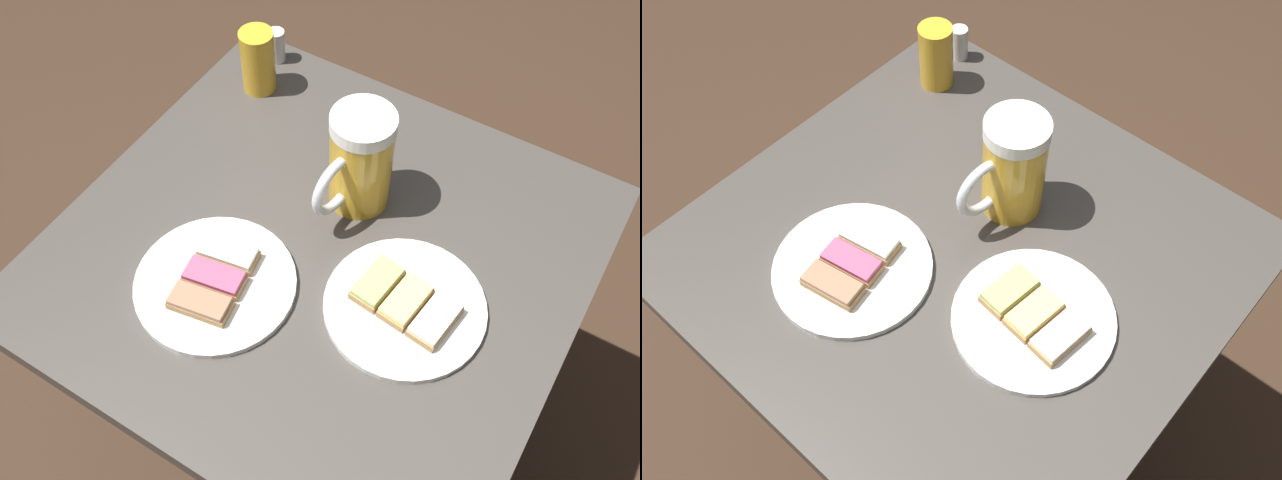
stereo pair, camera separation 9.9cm
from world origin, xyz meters
TOP-DOWN VIEW (x-y plane):
  - ground_plane at (0.00, 0.00)m, footprint 6.00×6.00m
  - cafe_table at (0.00, 0.00)m, footprint 0.71×0.68m
  - plate_near at (0.15, -0.03)m, footprint 0.22×0.22m
  - plate_far at (-0.09, -0.13)m, footprint 0.22×0.22m
  - beer_mug at (0.00, 0.10)m, footprint 0.09×0.15m
  - beer_glass_small at (-0.26, 0.23)m, footprint 0.06×0.06m
  - salt_shaker at (-0.27, 0.30)m, footprint 0.03×0.03m

SIDE VIEW (x-z plane):
  - ground_plane at x=0.00m, z-range 0.00..0.00m
  - cafe_table at x=0.00m, z-range 0.19..0.90m
  - plate_far at x=-0.09m, z-range 0.70..0.73m
  - plate_near at x=0.15m, z-range 0.70..0.73m
  - salt_shaker at x=-0.27m, z-range 0.71..0.77m
  - beer_glass_small at x=-0.26m, z-range 0.71..0.82m
  - beer_mug at x=0.00m, z-range 0.71..0.87m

